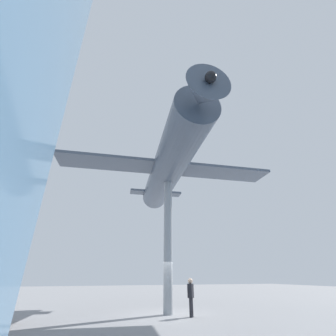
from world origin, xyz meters
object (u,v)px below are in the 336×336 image
Objects in this scene: support_pylon_central at (168,241)px; suspended_airplane at (169,166)px; info_kiosk at (3,289)px; visitor_person at (191,294)px.

suspended_airplane reaches higher than support_pylon_central.
visitor_person is at bearing 179.94° from info_kiosk.
info_kiosk is (7.36, 0.72, -7.04)m from suspended_airplane.
visitor_person is at bearing 128.92° from support_pylon_central.
support_pylon_central is 2.86× the size of info_kiosk.
support_pylon_central is at bearing 77.38° from visitor_person.
suspended_airplane is 10.21m from info_kiosk.
support_pylon_central reaches higher than info_kiosk.
support_pylon_central is 7.82m from info_kiosk.
info_kiosk is at bearing 11.52° from suspended_airplane.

